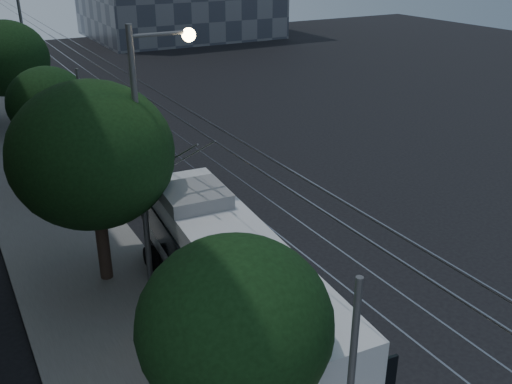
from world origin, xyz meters
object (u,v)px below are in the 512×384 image
object	(u,v)px
car_white_c	(69,97)
car_white_a	(83,140)
pickup_silver	(125,172)
car_white_d	(55,88)
trolleybus	(233,278)
streetlamp_far	(28,25)
streetlamp_near	(150,137)
car_white_b	(52,108)

from	to	relation	value
car_white_c	car_white_a	bearing A→B (deg)	-87.92
pickup_silver	car_white_c	bearing A→B (deg)	65.35
car_white_c	car_white_d	bearing A→B (deg)	105.08
trolleybus	car_white_c	xyz separation A→B (m)	(1.40, 28.92, -0.87)
car_white_c	streetlamp_far	bearing A→B (deg)	-141.98
pickup_silver	streetlamp_far	size ratio (longest dim) A/B	0.59
car_white_a	streetlamp_near	xyz separation A→B (m)	(-1.12, -15.67, 4.85)
trolleybus	car_white_c	size ratio (longest dim) A/B	2.53
streetlamp_near	streetlamp_far	bearing A→B (deg)	89.10
car_white_a	car_white_b	bearing A→B (deg)	71.23
car_white_a	streetlamp_near	world-z (taller)	streetlamp_near
pickup_silver	car_white_d	world-z (taller)	pickup_silver
trolleybus	car_white_d	bearing A→B (deg)	92.63
pickup_silver	car_white_b	size ratio (longest dim) A/B	1.20
trolleybus	streetlamp_far	distance (m)	28.15
pickup_silver	streetlamp_near	distance (m)	10.19
car_white_a	car_white_d	world-z (taller)	car_white_d
pickup_silver	streetlamp_near	size ratio (longest dim) A/B	0.67
pickup_silver	streetlamp_far	world-z (taller)	streetlamp_far
trolleybus	car_white_d	world-z (taller)	trolleybus
car_white_d	streetlamp_near	bearing A→B (deg)	-112.10
trolleybus	car_white_b	world-z (taller)	trolleybus
car_white_d	car_white_b	bearing A→B (deg)	-120.61
car_white_b	car_white_c	bearing A→B (deg)	27.84
pickup_silver	car_white_d	bearing A→B (deg)	66.80
car_white_c	streetlamp_near	bearing A→B (deg)	-85.36
car_white_b	streetlamp_far	distance (m)	5.59
car_white_c	streetlamp_near	size ratio (longest dim) A/B	0.53
car_white_d	streetlamp_near	xyz separation A→B (m)	(-2.27, -29.13, 4.69)
car_white_a	streetlamp_far	xyz separation A→B (m)	(-0.74, 8.73, 5.58)
trolleybus	streetlamp_near	bearing A→B (deg)	113.65
trolleybus	streetlamp_far	world-z (taller)	streetlamp_far
car_white_c	pickup_silver	bearing A→B (deg)	-83.10
car_white_a	trolleybus	bearing A→B (deg)	-109.83
car_white_b	streetlamp_far	xyz separation A→B (m)	(-0.58, 0.95, 5.47)
trolleybus	car_white_c	bearing A→B (deg)	91.81
streetlamp_far	trolleybus	bearing A→B (deg)	-88.39
car_white_a	car_white_c	distance (m)	9.98
pickup_silver	car_white_c	world-z (taller)	pickup_silver
pickup_silver	car_white_d	distance (m)	20.20
pickup_silver	car_white_c	distance (m)	16.64
pickup_silver	streetlamp_far	xyz separation A→B (m)	(-1.17, 15.47, 5.37)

